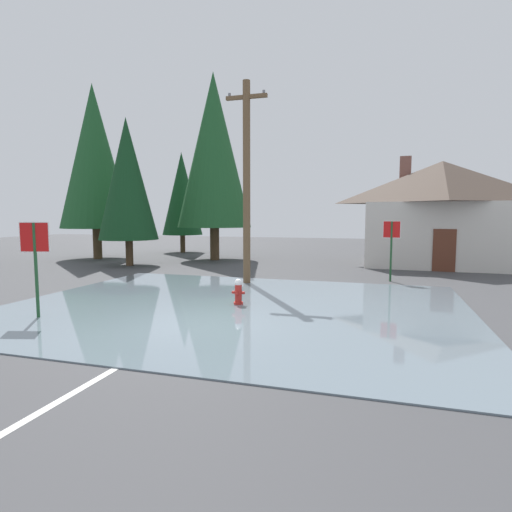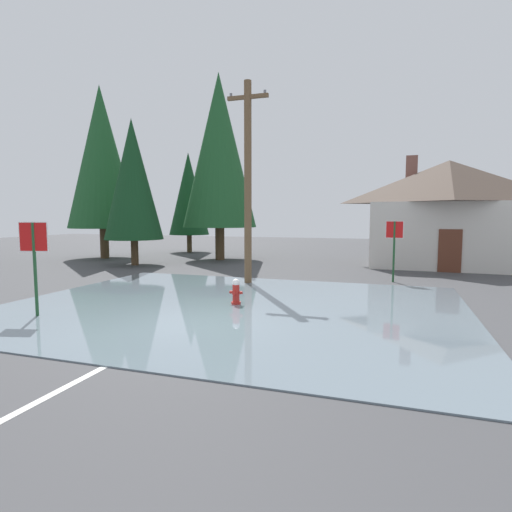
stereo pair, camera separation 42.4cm
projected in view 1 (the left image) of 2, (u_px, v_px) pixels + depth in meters
name	position (u px, v px, depth m)	size (l,w,h in m)	color
ground_plane	(194.00, 325.00, 10.12)	(80.00, 80.00, 0.10)	#424244
flood_puddle	(235.00, 306.00, 11.99)	(12.94, 10.42, 0.03)	slate
lane_stop_bar	(176.00, 343.00, 8.55)	(4.40, 0.30, 0.01)	silver
lane_center_stripe	(63.00, 399.00, 5.94)	(2.86, 0.14, 0.01)	silver
stop_sign_near	(35.00, 250.00, 10.43)	(0.74, 0.21, 2.46)	#1E4C28
fire_hydrant	(238.00, 292.00, 12.15)	(0.39, 0.33, 0.78)	#AD231E
utility_pole	(247.00, 180.00, 15.74)	(1.60, 0.28, 7.63)	brown
stop_sign_far	(391.00, 239.00, 16.43)	(0.67, 0.15, 2.41)	#1E4C28
house	(441.00, 212.00, 21.64)	(8.02, 5.80, 5.86)	beige
pine_tree_tall_left	(182.00, 194.00, 29.38)	(2.83, 2.83, 7.08)	#4C3823
pine_tree_mid_left	(127.00, 179.00, 21.49)	(3.06, 3.06, 7.65)	#4C3823
pine_tree_short_left	(94.00, 157.00, 24.86)	(4.17, 4.17, 10.43)	#4C3823
pine_tree_far_center	(214.00, 151.00, 24.12)	(4.34, 4.34, 10.85)	#4C3823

